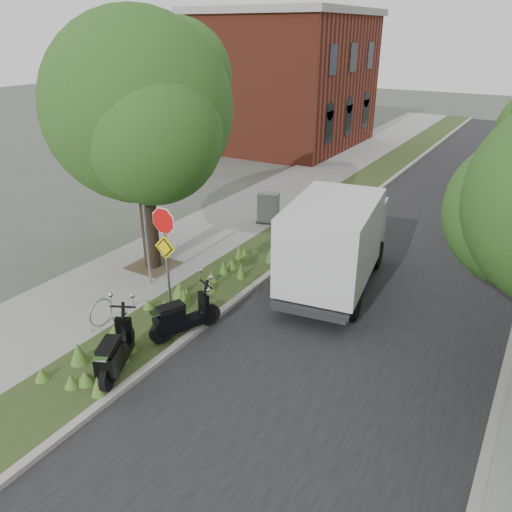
% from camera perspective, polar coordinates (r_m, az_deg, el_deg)
% --- Properties ---
extents(ground, '(120.00, 120.00, 0.00)m').
position_cam_1_polar(ground, '(12.45, -6.35, -10.48)').
color(ground, '#4C5147').
rests_on(ground, ground).
extents(sidewalk_near, '(3.50, 60.00, 0.12)m').
position_cam_1_polar(sidewalk_near, '(22.06, 0.43, 5.84)').
color(sidewalk_near, gray).
rests_on(sidewalk_near, ground).
extents(verge, '(2.00, 60.00, 0.12)m').
position_cam_1_polar(verge, '(20.87, 6.96, 4.55)').
color(verge, '#2A3E1A').
rests_on(verge, ground).
extents(kerb_near, '(0.20, 60.00, 0.13)m').
position_cam_1_polar(kerb_near, '(20.51, 9.50, 4.05)').
color(kerb_near, '#9E9991').
rests_on(kerb_near, ground).
extents(road, '(7.00, 60.00, 0.01)m').
position_cam_1_polar(road, '(19.63, 18.96, 1.88)').
color(road, black).
rests_on(road, ground).
extents(street_tree_main, '(6.21, 5.54, 7.66)m').
position_cam_1_polar(street_tree_main, '(15.26, -13.24, 15.18)').
color(street_tree_main, black).
rests_on(street_tree_main, ground).
extents(bare_post, '(0.08, 0.08, 4.00)m').
position_cam_1_polar(bare_post, '(14.58, -12.57, 3.88)').
color(bare_post, '#A5A8AD').
rests_on(bare_post, ground).
extents(bike_hoop, '(0.06, 0.78, 0.77)m').
position_cam_1_polar(bike_hoop, '(13.45, -17.30, -6.18)').
color(bike_hoop, '#A5A8AD').
rests_on(bike_hoop, ground).
extents(sign_assembly, '(0.94, 0.08, 3.22)m').
position_cam_1_polar(sign_assembly, '(12.53, -10.36, 1.64)').
color(sign_assembly, '#A5A8AD').
rests_on(sign_assembly, ground).
extents(brick_building, '(9.40, 10.40, 8.30)m').
position_cam_1_polar(brick_building, '(34.06, 3.32, 19.55)').
color(brick_building, maroon).
rests_on(brick_building, ground).
extents(scooter_near, '(1.06, 1.86, 0.96)m').
position_cam_1_polar(scooter_near, '(11.52, -15.95, -11.06)').
color(scooter_near, black).
rests_on(scooter_near, ground).
extents(scooter_far, '(0.94, 1.86, 0.93)m').
position_cam_1_polar(scooter_far, '(12.53, -8.91, -7.27)').
color(scooter_far, black).
rests_on(scooter_far, ground).
extents(box_truck, '(2.86, 5.61, 2.43)m').
position_cam_1_polar(box_truck, '(14.60, 9.10, 1.93)').
color(box_truck, '#262628').
rests_on(box_truck, ground).
extents(utility_cabinet, '(1.04, 0.83, 1.20)m').
position_cam_1_polar(utility_cabinet, '(19.71, 1.43, 5.48)').
color(utility_cabinet, '#262628').
rests_on(utility_cabinet, ground).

